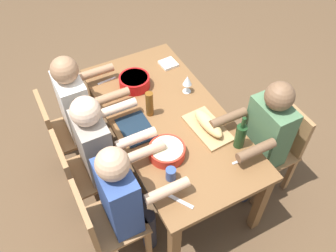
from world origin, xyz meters
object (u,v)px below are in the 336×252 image
wine_bottle (240,136)px  cup_near_right (171,174)px  diner_near_right (125,196)px  wine_glass (187,81)px  dining_table (168,124)px  diner_far_right (263,136)px  chair_far_right (276,144)px  napkin_stack (168,64)px  diner_near_left (80,106)px  serving_bowl_salad (134,81)px  bread_loaf (208,123)px  serving_bowl_pasta (167,151)px  beer_bottle (150,104)px  chair_near_right (104,223)px  chair_near_center (82,172)px  cutting_board (208,128)px  chair_near_left (64,131)px  diner_near_center (100,146)px

wine_bottle → cup_near_right: wine_bottle is taller
diner_near_right → wine_glass: 1.09m
dining_table → diner_far_right: (0.48, 0.57, 0.05)m
chair_far_right → wine_glass: 0.90m
diner_near_right → napkin_stack: diner_near_right is taller
diner_near_left → wine_glass: (0.29, 0.85, 0.16)m
dining_table → serving_bowl_salad: size_ratio=6.73×
napkin_stack → bread_loaf: bearing=-6.5°
chair_far_right → serving_bowl_pasta: chair_far_right is taller
dining_table → beer_bottle: beer_bottle is taller
chair_near_right → bread_loaf: (-0.22, 0.96, 0.32)m
wine_glass → chair_near_right: bearing=-57.2°
dining_table → chair_near_center: chair_near_center is taller
serving_bowl_salad → cup_near_right: size_ratio=2.66×
diner_far_right → napkin_stack: 1.09m
diner_far_right → serving_bowl_pasta: 0.77m
bread_loaf → dining_table: bearing=-140.6°
cutting_board → dining_table: bearing=-140.6°
dining_table → chair_near_left: chair_near_left is taller
beer_bottle → wine_bottle: bearing=36.7°
wine_bottle → napkin_stack: wine_bottle is taller
chair_near_right → diner_near_right: bearing=90.0°
chair_near_right → chair_near_left: same height
dining_table → cup_near_right: 0.59m
diner_near_center → wine_glass: diner_near_center is taller
diner_far_right → wine_bottle: bearing=-86.9°
chair_near_right → wine_bottle: wine_bottle is taller
dining_table → cutting_board: bearing=39.4°
dining_table → chair_near_right: 0.91m
dining_table → chair_near_right: (0.48, -0.76, -0.17)m
diner_far_right → napkin_stack: bearing=-165.5°
chair_far_right → diner_near_left: 1.65m
diner_near_right → wine_glass: size_ratio=7.23×
wine_bottle → cutting_board: bearing=-154.1°
dining_table → chair_far_right: (0.48, 0.76, -0.17)m
serving_bowl_pasta → wine_bottle: bearing=72.3°
diner_near_center → serving_bowl_salad: bearing=132.5°
cutting_board → wine_glass: size_ratio=2.41×
cup_near_right → chair_near_right: bearing=-94.2°
dining_table → wine_glass: size_ratio=10.48×
diner_far_right → diner_near_left: (-0.96, -1.15, 0.00)m
cup_near_right → diner_far_right: bearing=92.6°
diner_near_right → chair_near_left: 1.00m
chair_far_right → cutting_board: size_ratio=2.12×
wine_bottle → napkin_stack: (-1.06, -0.02, -0.10)m
diner_near_center → cup_near_right: bearing=32.2°
chair_near_left → diner_far_right: bearing=54.2°
chair_near_left → napkin_stack: (-0.09, 1.06, 0.27)m
serving_bowl_pasta → cutting_board: 0.40m
chair_far_right → diner_far_right: size_ratio=0.71×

